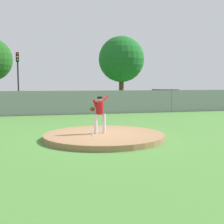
{
  "coord_description": "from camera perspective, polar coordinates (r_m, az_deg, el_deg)",
  "views": [
    {
      "loc": [
        -2.7,
        -12.05,
        2.3
      ],
      "look_at": [
        0.59,
        1.0,
        1.01
      ],
      "focal_mm": 48.89,
      "sensor_mm": 36.0,
      "label": 1
    }
  ],
  "objects": [
    {
      "name": "baseball",
      "position": [
        12.08,
        -3.65,
        -4.28
      ],
      "size": [
        0.07,
        0.07,
        0.07
      ],
      "primitive_type": "sphere",
      "color": "white",
      "rests_on": "pitchers_mound"
    },
    {
      "name": "pitcher_youth",
      "position": [
        12.48,
        -2.33,
        0.25
      ],
      "size": [
        0.82,
        0.33,
        1.6
      ],
      "color": "silver",
      "rests_on": "pitchers_mound"
    },
    {
      "name": "asphalt_strip",
      "position": [
        26.79,
        -8.3,
        0.51
      ],
      "size": [
        44.0,
        7.0,
        0.01
      ],
      "primitive_type": "cube",
      "color": "#2B2B2D",
      "rests_on": "ground_plane"
    },
    {
      "name": "chainlink_fence",
      "position": [
        22.26,
        -7.14,
        1.75
      ],
      "size": [
        38.47,
        0.07,
        1.83
      ],
      "color": "gray",
      "rests_on": "ground_plane"
    },
    {
      "name": "parked_car_silver",
      "position": [
        29.61,
        9.89,
        2.5
      ],
      "size": [
        1.99,
        4.34,
        1.68
      ],
      "color": "#B7BABF",
      "rests_on": "ground_plane"
    },
    {
      "name": "traffic_light_near",
      "position": [
        30.89,
        -17.2,
        7.53
      ],
      "size": [
        0.28,
        0.46,
        5.2
      ],
      "color": "black",
      "rests_on": "ground_plane"
    },
    {
      "name": "pitchers_mound",
      "position": [
        12.54,
        -1.49,
        -4.57
      ],
      "size": [
        4.93,
        4.93,
        0.22
      ],
      "primitive_type": "cylinder",
      "color": "#99704C",
      "rests_on": "ground_plane"
    },
    {
      "name": "parked_car_champagne",
      "position": [
        26.99,
        -16.26,
        2.02
      ],
      "size": [
        2.01,
        4.68,
        1.58
      ],
      "color": "tan",
      "rests_on": "ground_plane"
    },
    {
      "name": "ground_plane",
      "position": [
        18.4,
        -5.59,
        -1.72
      ],
      "size": [
        80.0,
        80.0,
        0.0
      ],
      "primitive_type": "plane",
      "color": "#4C8438"
    },
    {
      "name": "tree_broad_left",
      "position": [
        38.42,
        1.77,
        9.81
      ],
      "size": [
        5.67,
        5.67,
        8.06
      ],
      "color": "#4C331E",
      "rests_on": "ground_plane"
    }
  ]
}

